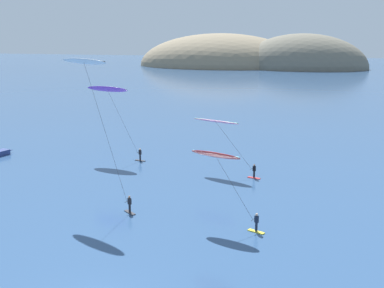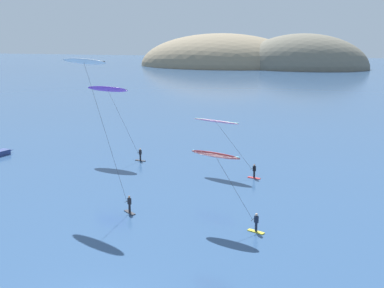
# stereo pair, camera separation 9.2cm
# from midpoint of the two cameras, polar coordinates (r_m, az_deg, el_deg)

# --- Properties ---
(headland_island) EXTENTS (109.18, 55.23, 31.39)m
(headland_island) POSITION_cam_midpoint_polar(r_m,az_deg,el_deg) (235.75, 6.63, 9.10)
(headland_island) COLOR #6B6656
(headland_island) RESTS_ON ground
(kitesurfer_pink) EXTENTS (8.95, 4.04, 6.49)m
(kitesurfer_pink) POSITION_cam_midpoint_polar(r_m,az_deg,el_deg) (57.70, 3.24, 2.26)
(kitesurfer_pink) COLOR red
(kitesurfer_pink) RESTS_ON ground
(kitesurfer_white) EXTENTS (8.84, 4.69, 14.36)m
(kitesurfer_white) POSITION_cam_midpoint_polar(r_m,az_deg,el_deg) (47.13, -12.23, 8.22)
(kitesurfer_white) COLOR #2D2D33
(kitesurfer_white) RESTS_ON ground
(kitesurfer_purple) EXTENTS (8.60, 2.58, 9.81)m
(kitesurfer_purple) POSITION_cam_midpoint_polar(r_m,az_deg,el_deg) (64.68, -9.71, 5.97)
(kitesurfer_purple) COLOR #2D2D33
(kitesurfer_purple) RESTS_ON ground
(kitesurfer_red) EXTENTS (7.11, 3.03, 6.71)m
(kitesurfer_red) POSITION_cam_midpoint_polar(r_m,az_deg,el_deg) (41.81, 3.31, -2.08)
(kitesurfer_red) COLOR yellow
(kitesurfer_red) RESTS_ON ground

